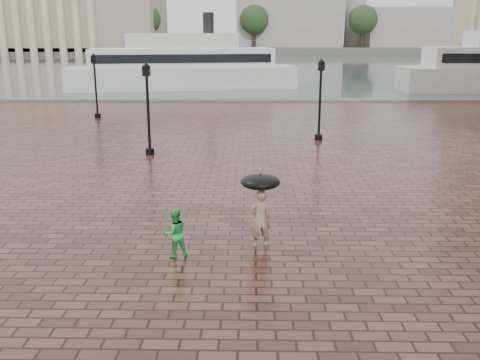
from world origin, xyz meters
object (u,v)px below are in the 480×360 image
Objects in this scene: ferry_near at (182,66)px; adult_pedestrian at (260,218)px; child_pedestrian at (175,233)px; street_lamps at (182,96)px.

adult_pedestrian is at bearing -90.57° from ferry_near.
ferry_near is (-5.46, 45.94, 1.74)m from child_pedestrian.
street_lamps reaches higher than adult_pedestrian.
ferry_near is at bearing -106.11° from child_pedestrian.
child_pedestrian is at bearing -93.56° from ferry_near.
street_lamps is 28.01m from ferry_near.
street_lamps is at bearing -106.44° from child_pedestrian.
ferry_near reaches higher than adult_pedestrian.
street_lamps is 11.28× the size of child_pedestrian.
adult_pedestrian reaches higher than child_pedestrian.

